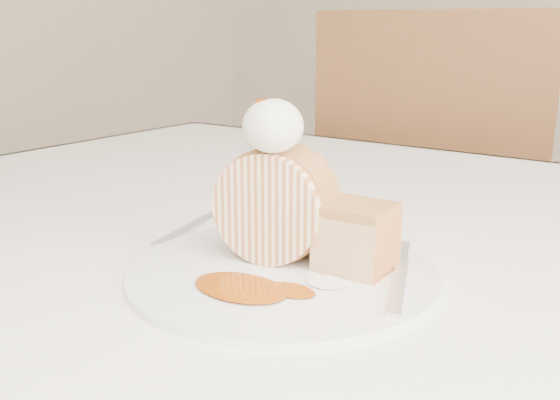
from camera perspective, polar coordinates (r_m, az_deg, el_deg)
The scene contains 10 objects.
table at distance 0.72m, azimuth 9.21°, elevation -8.78°, with size 1.40×0.90×0.75m.
chair_far at distance 1.44m, azimuth 13.83°, elevation -0.73°, with size 0.54×0.54×0.99m.
plate at distance 0.54m, azimuth 0.26°, elevation -6.60°, with size 0.26×0.26×0.01m, color white.
roulade_slice at distance 0.55m, azimuth -0.39°, elevation -0.35°, with size 0.10×0.10×0.05m, color beige.
cake_chunk at distance 0.53m, azimuth 6.98°, elevation -3.76°, with size 0.06×0.05×0.05m, color #AF7342.
whipped_cream at distance 0.52m, azimuth -0.64°, elevation 6.78°, with size 0.05×0.05×0.04m, color white.
caramel_drizzle at distance 0.52m, azimuth -1.07°, elevation 9.60°, with size 0.03×0.02×0.01m, color #8F3B05.
caramel_pool at distance 0.49m, azimuth -3.65°, elevation -7.95°, with size 0.08×0.05×0.00m, color #8F3B05, non-canonical shape.
fork at distance 0.51m, azimuth 10.78°, elevation -7.69°, with size 0.02×0.16×0.00m, color silver.
spoon at distance 0.67m, azimuth -7.75°, elevation -2.33°, with size 0.03×0.18×0.00m, color silver.
Camera 1 is at (0.28, -0.40, 0.95)m, focal length 40.00 mm.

